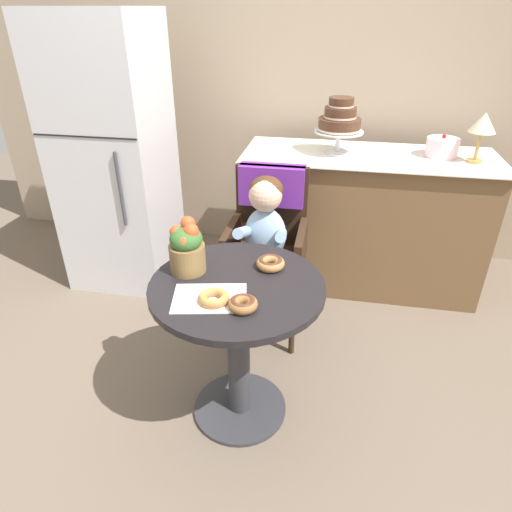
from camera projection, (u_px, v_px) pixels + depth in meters
The scene contains 15 objects.
ground_plane at pixel (240, 409), 2.15m from camera, with size 8.00×8.00×0.00m, color #6B5B4C.
back_wall at pixel (294, 64), 3.07m from camera, with size 4.80×0.10×2.70m, color tan.
cafe_table at pixel (238, 325), 1.90m from camera, with size 0.72×0.72×0.72m.
wicker_chair at pixel (269, 226), 2.45m from camera, with size 0.42×0.45×0.95m.
seated_child at pixel (264, 232), 2.30m from camera, with size 0.27×0.32×0.73m.
paper_napkin at pixel (210, 298), 1.70m from camera, with size 0.28×0.20×0.00m, color white.
donut_front at pixel (214, 297), 1.67m from camera, with size 0.12×0.12×0.04m.
donut_mid at pixel (243, 303), 1.63m from camera, with size 0.11×0.11×0.04m.
donut_side at pixel (270, 263), 1.89m from camera, with size 0.12×0.12×0.04m.
flower_vase at pixel (187, 247), 1.83m from camera, with size 0.15×0.15×0.24m.
display_counter at pixel (362, 221), 2.95m from camera, with size 1.56×0.62×0.90m.
tiered_cake_stand at pixel (340, 121), 2.67m from camera, with size 0.30×0.30×0.33m.
round_layer_cake at pixel (442, 147), 2.68m from camera, with size 0.19×0.19×0.14m.
table_lamp at pixel (483, 125), 2.50m from camera, with size 0.15×0.15×0.28m.
refrigerator at pixel (115, 158), 2.84m from camera, with size 0.64×0.63×1.70m.
Camera 1 is at (0.35, -1.47, 1.70)m, focal length 31.19 mm.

